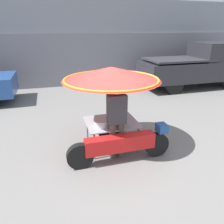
{
  "coord_description": "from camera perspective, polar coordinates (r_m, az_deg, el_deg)",
  "views": [
    {
      "loc": [
        -1.29,
        -3.9,
        2.61
      ],
      "look_at": [
        -0.04,
        0.4,
        0.89
      ],
      "focal_mm": 35.0,
      "sensor_mm": 36.0,
      "label": 1
    }
  ],
  "objects": [
    {
      "name": "vendor_motorcycle_cart",
      "position": [
        4.59,
        0.14,
        6.9
      ],
      "size": [
        2.18,
        2.07,
        1.87
      ],
      "color": "black",
      "rests_on": "ground"
    },
    {
      "name": "shopfront_building",
      "position": [
        11.57,
        -10.32,
        17.38
      ],
      "size": [
        28.0,
        2.06,
        3.88
      ],
      "color": "gray",
      "rests_on": "ground"
    },
    {
      "name": "pickup_truck",
      "position": [
        11.03,
        21.84,
        11.07
      ],
      "size": [
        5.24,
        1.83,
        2.01
      ],
      "color": "black",
      "rests_on": "ground"
    },
    {
      "name": "vendor_person",
      "position": [
        4.44,
        1.23,
        -1.58
      ],
      "size": [
        0.38,
        0.22,
        1.61
      ],
      "color": "#4C473D",
      "rests_on": "ground"
    },
    {
      "name": "ground_plane",
      "position": [
        4.87,
        1.77,
        -11.38
      ],
      "size": [
        36.0,
        36.0,
        0.0
      ],
      "primitive_type": "plane",
      "color": "slate"
    }
  ]
}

